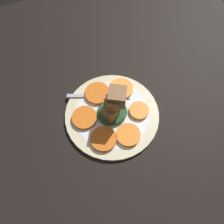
# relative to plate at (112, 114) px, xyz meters

# --- Properties ---
(table_slab) EXTENTS (1.20, 1.20, 0.02)m
(table_slab) POSITION_rel_plate_xyz_m (0.00, 0.00, -0.02)
(table_slab) COLOR black
(table_slab) RESTS_ON ground
(plate) EXTENTS (0.27, 0.27, 0.01)m
(plate) POSITION_rel_plate_xyz_m (0.00, 0.00, 0.00)
(plate) COLOR beige
(plate) RESTS_ON table_slab
(carrot_slice_0) EXTENTS (0.07, 0.07, 0.01)m
(carrot_slice_0) POSITION_rel_plate_xyz_m (0.08, -0.02, 0.01)
(carrot_slice_0) COLOR orange
(carrot_slice_0) RESTS_ON plate
(carrot_slice_1) EXTENTS (0.07, 0.07, 0.01)m
(carrot_slice_1) POSITION_rel_plate_xyz_m (0.05, 0.06, 0.01)
(carrot_slice_1) COLOR orange
(carrot_slice_1) RESTS_ON plate
(carrot_slice_2) EXTENTS (0.07, 0.07, 0.01)m
(carrot_slice_2) POSITION_rel_plate_xyz_m (-0.01, 0.08, 0.01)
(carrot_slice_2) COLOR orange
(carrot_slice_2) RESTS_ON plate
(carrot_slice_3) EXTENTS (0.06, 0.06, 0.01)m
(carrot_slice_3) POSITION_rel_plate_xyz_m (-0.07, 0.02, 0.01)
(carrot_slice_3) COLOR #F9963A
(carrot_slice_3) RESTS_ON plate
(carrot_slice_4) EXTENTS (0.07, 0.07, 0.01)m
(carrot_slice_4) POSITION_rel_plate_xyz_m (-0.06, -0.06, 0.01)
(carrot_slice_4) COLOR orange
(carrot_slice_4) RESTS_ON plate
(carrot_slice_5) EXTENTS (0.08, 0.08, 0.01)m
(carrot_slice_5) POSITION_rel_plate_xyz_m (0.01, -0.08, 0.01)
(carrot_slice_5) COLOR orange
(carrot_slice_5) RESTS_ON plate
(center_pile) EXTENTS (0.09, 0.09, 0.11)m
(center_pile) POSITION_rel_plate_xyz_m (-0.00, -0.00, 0.05)
(center_pile) COLOR #235128
(center_pile) RESTS_ON plate
(fork) EXTENTS (0.18, 0.09, 0.00)m
(fork) POSITION_rel_plate_xyz_m (0.01, -0.07, 0.01)
(fork) COLOR #B2B2B7
(fork) RESTS_ON plate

